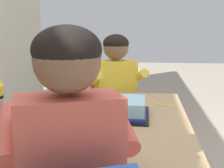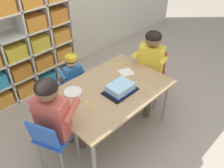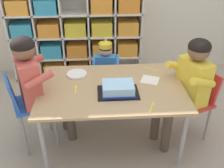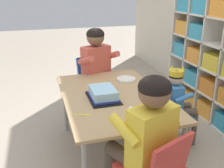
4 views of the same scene
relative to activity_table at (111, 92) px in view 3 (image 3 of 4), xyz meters
name	(u,v)px [view 3 (image 3 of 4)]	position (x,y,z in m)	size (l,w,h in m)	color
ground	(111,139)	(0.00, 0.00, -0.57)	(16.00, 16.00, 0.00)	tan
storage_cubby_shelf	(76,25)	(-0.38, 1.39, 0.16)	(1.72, 0.33, 1.49)	silver
activity_table	(111,92)	(0.00, 0.00, 0.00)	(1.27, 0.86, 0.62)	tan
classroom_chair_blue	(106,81)	(-0.03, 0.55, -0.21)	(0.38, 0.39, 0.60)	#1E4CA8
child_with_crown	(106,65)	(-0.02, 0.66, -0.06)	(0.31, 0.32, 0.82)	#3D7FBC
classroom_chair_adult_side	(27,104)	(-0.75, -0.01, -0.09)	(0.45, 0.42, 0.76)	blue
adult_helper_seated	(37,80)	(-0.64, 0.04, 0.12)	(0.49, 0.47, 1.10)	#D15647
classroom_chair_guest_side	(195,98)	(0.79, 0.04, -0.13)	(0.45, 0.45, 0.71)	red
guest_at_table_side	(188,82)	(0.68, 0.00, 0.07)	(0.49, 0.47, 1.04)	yellow
birthday_cake_on_tray	(118,89)	(0.05, -0.10, 0.09)	(0.35, 0.24, 0.09)	black
paper_plate_stack	(77,74)	(-0.32, 0.23, 0.06)	(0.19, 0.19, 0.02)	white
paper_napkin_square	(150,80)	(0.36, 0.09, 0.05)	(0.15, 0.15, 0.00)	white
fork_by_napkin	(76,89)	(-0.31, -0.03, 0.05)	(0.02, 0.14, 0.00)	yellow
fork_near_child_seat	(151,69)	(0.41, 0.30, 0.05)	(0.13, 0.10, 0.00)	yellow
fork_near_cake_tray	(152,107)	(0.30, -0.33, 0.05)	(0.07, 0.14, 0.00)	yellow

